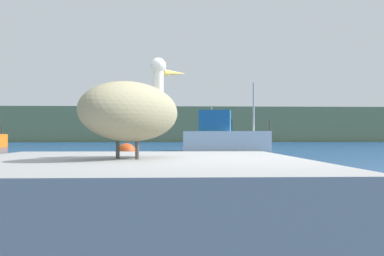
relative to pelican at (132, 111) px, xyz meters
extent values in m
cube|color=#6B7A51|center=(0.95, 67.82, 1.42)|extent=(140.00, 13.30, 5.31)
cube|color=gray|center=(-0.01, -0.01, -0.80)|extent=(2.68, 2.99, 0.86)
ellipsoid|color=gray|center=(-0.01, -0.01, -0.01)|extent=(1.00, 1.17, 0.46)
cylinder|color=white|center=(0.19, 0.30, 0.21)|extent=(0.09, 0.09, 0.30)
sphere|color=white|center=(0.19, 0.30, 0.40)|extent=(0.13, 0.13, 0.13)
cone|color=gold|center=(0.33, 0.53, 0.37)|extent=(0.26, 0.37, 0.09)
cylinder|color=#4C4742|center=(-0.11, 0.00, -0.31)|extent=(0.03, 0.03, 0.13)
cylinder|color=#4C4742|center=(0.05, -0.10, -0.31)|extent=(0.03, 0.03, 0.13)
cube|color=white|center=(3.93, 25.03, -0.59)|extent=(5.89, 2.94, 1.29)
cube|color=#1E6099|center=(3.11, 25.19, 0.75)|extent=(2.24, 1.72, 1.38)
cylinder|color=#B2B2B2|center=(5.59, 24.71, 1.64)|extent=(0.12, 0.12, 3.17)
cylinder|color=#3F382D|center=(6.58, 24.52, 0.40)|extent=(0.10, 0.10, 0.70)
cylinder|color=#3F382D|center=(-14.04, 33.82, 0.23)|extent=(0.10, 0.10, 0.70)
cube|color=blue|center=(5.75, 39.53, -0.68)|extent=(5.95, 3.29, 1.12)
cube|color=#2D333D|center=(4.92, 39.27, 0.63)|extent=(2.50, 1.81, 1.50)
cylinder|color=#B2B2B2|center=(4.11, 39.01, 1.28)|extent=(0.12, 0.12, 2.81)
sphere|color=#E54C19|center=(-1.45, 13.20, -0.87)|extent=(0.73, 0.73, 0.73)
camera|label=1|loc=(0.31, -3.39, -0.19)|focal=40.69mm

